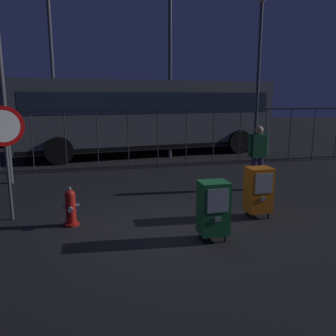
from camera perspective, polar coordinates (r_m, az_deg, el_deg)
The scene contains 12 objects.
ground_plane at distance 6.52m, azimuth -0.11°, elevation -10.00°, with size 60.00×60.00×0.00m, color black.
fire_hydrant at distance 6.85m, azimuth -15.61°, elevation -6.24°, with size 0.33×0.31×0.75m.
newspaper_box_primary at distance 7.22m, azimuth 14.56°, elevation -3.45°, with size 0.48×0.42×1.02m.
newspaper_box_secondary at distance 5.94m, azimuth 7.42°, elevation -6.45°, with size 0.48×0.42×1.02m.
stop_sign at distance 7.31m, azimuth -25.08°, elevation 4.25°, with size 0.71×0.31×2.23m.
pedestrian at distance 9.29m, azimuth 14.45°, elevation 2.25°, with size 0.55×0.22×1.67m.
fence_barrier at distance 11.66m, azimuth -6.52°, elevation 4.75°, with size 18.03×0.04×2.00m.
bus_near at distance 14.74m, azimuth -3.35°, elevation 8.93°, with size 10.71×3.70×3.00m.
bus_far at distance 19.20m, azimuth -11.35°, elevation 9.35°, with size 10.64×3.32×3.00m.
street_light_near_left at distance 15.63m, azimuth 14.61°, elevation 16.26°, with size 0.32×0.32×6.42m.
street_light_far_left at distance 14.88m, azimuth -18.60°, elevation 18.62°, with size 0.32×0.32×7.58m.
street_light_far_right at distance 13.98m, azimuth 0.32°, elevation 20.45°, with size 0.32×0.32×7.93m.
Camera 1 is at (-1.40, -5.89, 2.40)m, focal length 37.34 mm.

